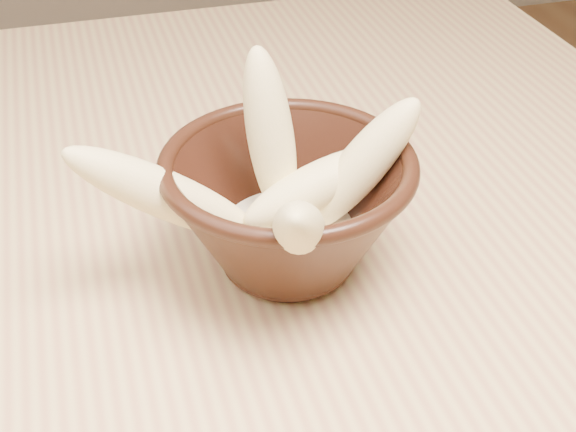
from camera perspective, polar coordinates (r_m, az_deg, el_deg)
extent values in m
cube|color=tan|center=(0.68, -17.77, -1.53)|extent=(1.20, 0.80, 0.04)
cylinder|color=tan|center=(1.27, 9.79, -1.95)|extent=(0.05, 0.05, 0.71)
cylinder|color=black|center=(0.58, 0.00, -3.33)|extent=(0.08, 0.08, 0.01)
cylinder|color=black|center=(0.57, 0.00, -1.91)|extent=(0.08, 0.08, 0.01)
torus|color=black|center=(0.53, 0.00, 3.68)|extent=(0.18, 0.18, 0.01)
cylinder|color=#F0E3C1|center=(0.57, 0.00, -1.26)|extent=(0.10, 0.10, 0.01)
ellipsoid|color=#DED183|center=(0.55, -1.25, 5.69)|extent=(0.05, 0.07, 0.13)
ellipsoid|color=#DED183|center=(0.53, -8.69, 1.50)|extent=(0.14, 0.04, 0.11)
ellipsoid|color=#DED183|center=(0.55, 5.29, 3.61)|extent=(0.10, 0.04, 0.11)
ellipsoid|color=#DED183|center=(0.55, 1.89, 2.08)|extent=(0.12, 0.05, 0.06)
ellipsoid|color=#DED183|center=(0.49, 0.81, -0.96)|extent=(0.07, 0.13, 0.11)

